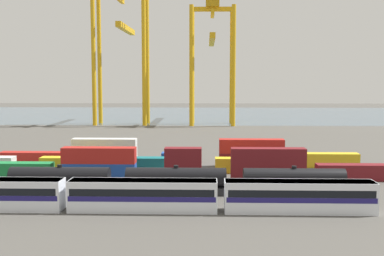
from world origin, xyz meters
The scene contains 24 objects.
ground_plane centered at (0.00, 40.00, 0.00)m, with size 420.00×420.00×0.00m, color #4C4944.
harbour_water centered at (0.00, 144.05, 0.00)m, with size 400.00×110.00×0.01m, color #475B6B.
passenger_train centered at (-1.93, -21.96, 2.14)m, with size 57.02×3.14×3.90m.
freight_tank_row centered at (1.61, -13.07, 1.94)m, with size 47.71×2.71×4.17m.
shipping_container_0 centered at (-25.65, -2.69, 1.30)m, with size 12.10×2.44×2.60m, color #197538.
shipping_container_1 centered at (-11.77, -2.69, 1.30)m, with size 12.10×2.44×2.60m, color #1C4299.
shipping_container_2 centered at (-11.77, -2.69, 3.90)m, with size 12.10×2.44×2.60m, color #AD211C.
shipping_container_3 centered at (2.12, -2.69, 1.30)m, with size 6.04×2.44×2.60m, color maroon.
shipping_container_4 centered at (2.12, -2.69, 3.90)m, with size 6.04×2.44×2.60m, color maroon.
shipping_container_5 centered at (16.01, -2.69, 1.30)m, with size 12.10×2.44×2.60m, color maroon.
shipping_container_6 centered at (16.01, -2.69, 3.90)m, with size 12.10×2.44×2.60m, color maroon.
shipping_container_7 centered at (29.90, -2.69, 1.30)m, with size 12.10×2.44×2.60m, color maroon.
shipping_container_11 centered at (-17.46, 3.14, 1.30)m, with size 12.10×2.44×2.60m, color gold.
shipping_container_12 centered at (-3.47, 3.14, 1.30)m, with size 6.04×2.44×2.60m, color #146066.
shipping_container_13 centered at (10.51, 3.14, 1.30)m, with size 6.04×2.44×2.60m, color gold.
shipping_container_14 centered at (-27.23, 8.97, 1.30)m, with size 12.10×2.44×2.60m, color #AD211C.
shipping_container_15 centered at (-13.36, 8.97, 1.30)m, with size 12.10×2.44×2.60m, color silver.
shipping_container_16 centered at (-13.36, 8.97, 3.90)m, with size 12.10×2.44×2.60m, color silver.
shipping_container_17 centered at (0.52, 8.97, 1.30)m, with size 6.04×2.44×2.60m, color #1C4299.
shipping_container_18 centered at (14.40, 8.97, 1.30)m, with size 12.10×2.44×2.60m, color maroon.
shipping_container_19 centered at (14.40, 8.97, 3.90)m, with size 12.10×2.44×2.60m, color #AD211C.
shipping_container_20 centered at (28.28, 8.97, 1.30)m, with size 12.10×2.44×2.60m, color gold.
gantry_crane_west centered at (-24.96, 95.21, 30.15)m, with size 19.44×33.22×50.40m.
gantry_crane_central centered at (8.00, 96.71, 27.43)m, with size 16.22×41.91×45.25m.
Camera 1 is at (5.89, -79.74, 16.29)m, focal length 44.57 mm.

